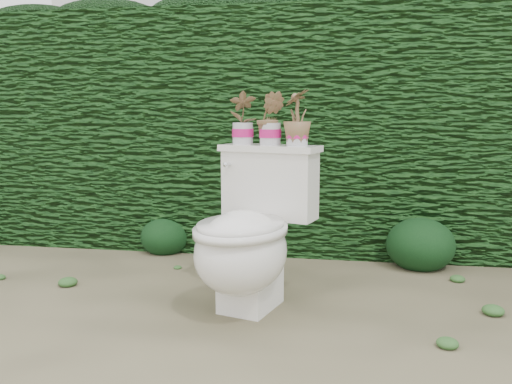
% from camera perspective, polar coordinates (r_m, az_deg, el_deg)
% --- Properties ---
extents(ground, '(60.00, 60.00, 0.00)m').
position_cam_1_polar(ground, '(2.50, 1.79, -13.68)').
color(ground, gray).
rests_on(ground, ground).
extents(hedge, '(8.00, 1.00, 1.60)m').
position_cam_1_polar(hedge, '(3.91, 5.06, 6.39)').
color(hedge, '#255B1E').
rests_on(hedge, ground).
extents(house_wall, '(8.00, 3.50, 4.00)m').
position_cam_1_polar(house_wall, '(8.37, 11.94, 15.62)').
color(house_wall, silver).
rests_on(house_wall, ground).
extents(toilet, '(0.62, 0.78, 0.78)m').
position_cam_1_polar(toilet, '(2.57, -0.76, -4.75)').
color(toilet, white).
rests_on(toilet, ground).
extents(potted_plant_left, '(0.16, 0.13, 0.25)m').
position_cam_1_polar(potted_plant_left, '(2.78, -1.41, 7.66)').
color(potted_plant_left, '#24752B').
rests_on(potted_plant_left, toilet).
extents(potted_plant_center, '(0.14, 0.11, 0.25)m').
position_cam_1_polar(potted_plant_center, '(2.72, 1.51, 7.59)').
color(potted_plant_center, '#24752B').
rests_on(potted_plant_center, toilet).
extents(potted_plant_right, '(0.17, 0.17, 0.26)m').
position_cam_1_polar(potted_plant_right, '(2.66, 4.37, 7.63)').
color(potted_plant_right, '#24752B').
rests_on(potted_plant_right, toilet).
extents(liriope_clump_1, '(0.33, 0.33, 0.26)m').
position_cam_1_polar(liriope_clump_1, '(3.72, -9.56, -4.22)').
color(liriope_clump_1, '#153C16').
rests_on(liriope_clump_1, ground).
extents(liriope_clump_2, '(0.41, 0.41, 0.33)m').
position_cam_1_polar(liriope_clump_2, '(3.46, 16.94, -4.87)').
color(liriope_clump_2, '#153C16').
rests_on(liriope_clump_2, ground).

